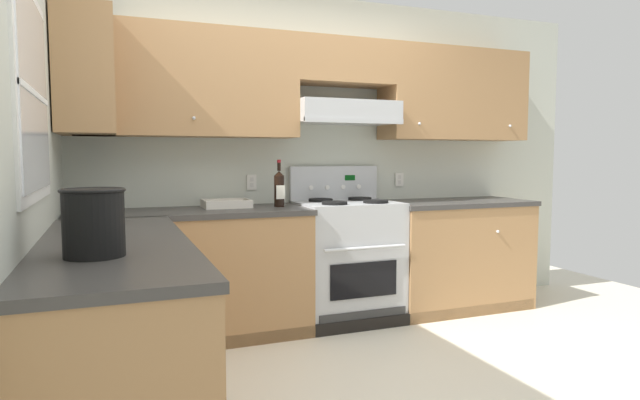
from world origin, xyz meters
name	(u,v)px	position (x,y,z in m)	size (l,w,h in m)	color
ground_plane	(365,394)	(0.00, 0.00, 0.00)	(7.04, 7.04, 0.00)	beige
wall_back	(329,132)	(0.41, 1.53, 1.48)	(4.68, 0.57, 2.55)	beige
wall_left	(29,143)	(-1.59, 0.23, 1.34)	(0.47, 4.00, 2.55)	beige
counter_back_run	(319,265)	(0.21, 1.24, 0.45)	(3.60, 0.65, 0.91)	#A87A4C
counter_left_run	(118,342)	(-1.24, 0.00, 0.45)	(0.63, 1.91, 0.91)	#A87A4C
stove	(347,259)	(0.45, 1.25, 0.48)	(0.76, 0.62, 1.20)	#B7BABC
wine_bottle	(279,188)	(-0.10, 1.26, 1.05)	(0.08, 0.08, 0.35)	black
bowl	(226,205)	(-0.47, 1.35, 0.93)	(0.34, 0.26, 0.06)	beige
bucket	(94,221)	(-1.31, -0.38, 1.04)	(0.23, 0.23, 0.26)	black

